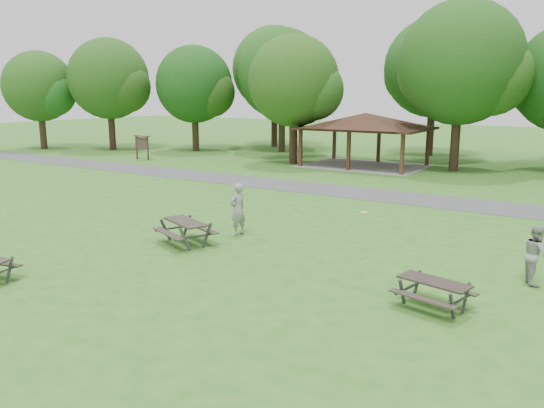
{
  "coord_description": "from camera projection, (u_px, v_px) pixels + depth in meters",
  "views": [
    {
      "loc": [
        10.79,
        -11.27,
        5.1
      ],
      "look_at": [
        1.0,
        4.0,
        1.3
      ],
      "focal_mm": 35.0,
      "sensor_mm": 36.0,
      "label": 1
    }
  ],
  "objects": [
    {
      "name": "ground",
      "position": [
        173.0,
        265.0,
        16.03
      ],
      "size": [
        160.0,
        160.0,
        0.0
      ],
      "primitive_type": "plane",
      "color": "#316B1E",
      "rests_on": "ground"
    },
    {
      "name": "asphalt_path",
      "position": [
        359.0,
        193.0,
        27.57
      ],
      "size": [
        120.0,
        3.2,
        0.02
      ],
      "primitive_type": "cube",
      "color": "#474749",
      "rests_on": "ground"
    },
    {
      "name": "pavilion",
      "position": [
        365.0,
        123.0,
        37.3
      ],
      "size": [
        8.6,
        7.01,
        3.76
      ],
      "color": "#382014",
      "rests_on": "ground"
    },
    {
      "name": "notice_board",
      "position": [
        142.0,
        143.0,
        41.16
      ],
      "size": [
        1.6,
        0.3,
        1.88
      ],
      "color": "#3A1F15",
      "rests_on": "ground"
    },
    {
      "name": "tree_row_a",
      "position": [
        110.0,
        81.0,
        47.67
      ],
      "size": [
        7.56,
        7.2,
        9.97
      ],
      "color": "black",
      "rests_on": "ground"
    },
    {
      "name": "tree_row_b",
      "position": [
        195.0,
        87.0,
        46.96
      ],
      "size": [
        7.14,
        6.8,
        9.28
      ],
      "color": "black",
      "rests_on": "ground"
    },
    {
      "name": "tree_row_c",
      "position": [
        283.0,
        76.0,
        45.96
      ],
      "size": [
        8.19,
        7.8,
        10.67
      ],
      "color": "#2F2014",
      "rests_on": "ground"
    },
    {
      "name": "tree_row_d",
      "position": [
        295.0,
        84.0,
        38.12
      ],
      "size": [
        6.93,
        6.6,
        9.27
      ],
      "color": "black",
      "rests_on": "ground"
    },
    {
      "name": "tree_row_e",
      "position": [
        462.0,
        67.0,
        34.16
      ],
      "size": [
        8.4,
        8.0,
        11.02
      ],
      "color": "black",
      "rests_on": "ground"
    },
    {
      "name": "tree_deep_a",
      "position": [
        275.0,
        71.0,
        50.3
      ],
      "size": [
        8.4,
        8.0,
        11.38
      ],
      "color": "black",
      "rests_on": "ground"
    },
    {
      "name": "tree_deep_b",
      "position": [
        435.0,
        71.0,
        42.84
      ],
      "size": [
        8.4,
        8.0,
        11.13
      ],
      "color": "#311E15",
      "rests_on": "ground"
    },
    {
      "name": "tree_flank_left",
      "position": [
        40.0,
        89.0,
        48.5
      ],
      "size": [
        6.72,
        6.4,
        8.93
      ],
      "color": "#312015",
      "rests_on": "ground"
    },
    {
      "name": "picnic_table_middle",
      "position": [
        186.0,
        226.0,
        18.15
      ],
      "size": [
        2.39,
        2.17,
        0.85
      ],
      "color": "#2D2620",
      "rests_on": "ground"
    },
    {
      "name": "picnic_table_far",
      "position": [
        434.0,
        287.0,
        12.7
      ],
      "size": [
        1.92,
        1.66,
        0.73
      ],
      "color": "black",
      "rests_on": "ground"
    },
    {
      "name": "frisbee_in_flight",
      "position": [
        364.0,
        212.0,
        16.72
      ],
      "size": [
        0.25,
        0.25,
        0.02
      ],
      "color": "yellow",
      "rests_on": "ground"
    },
    {
      "name": "frisbee_thrower",
      "position": [
        238.0,
        209.0,
        19.26
      ],
      "size": [
        0.57,
        0.76,
        1.92
      ],
      "primitive_type": "imported",
      "rotation": [
        0.0,
        0.0,
        -1.73
      ],
      "color": "gray",
      "rests_on": "ground"
    },
    {
      "name": "frisbee_catcher",
      "position": [
        536.0,
        255.0,
        14.34
      ],
      "size": [
        0.88,
        0.98,
        1.64
      ],
      "primitive_type": "imported",
      "rotation": [
        0.0,
        0.0,
        1.97
      ],
      "color": "#9B9B9D",
      "rests_on": "ground"
    }
  ]
}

